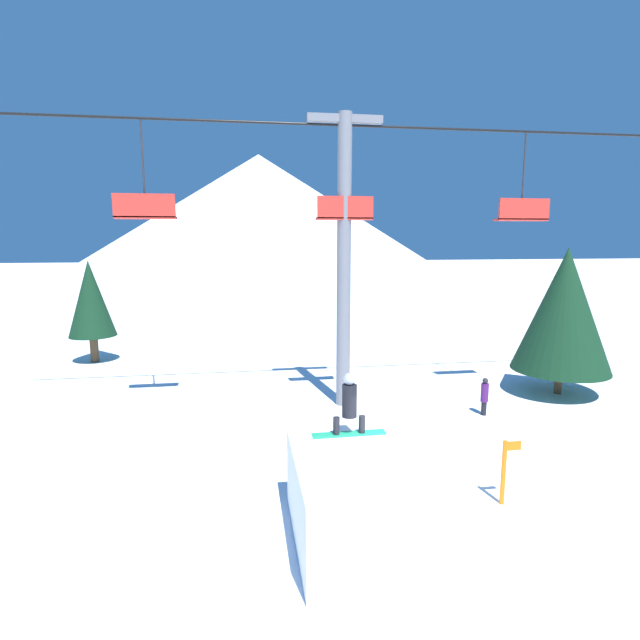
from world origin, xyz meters
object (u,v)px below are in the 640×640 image
(snowboarder, at_px, (349,405))
(distant_skier, at_px, (485,395))
(trail_marker, at_px, (504,470))
(snow_ramp, at_px, (358,499))
(pine_tree_near, at_px, (564,310))

(snowboarder, bearing_deg, distant_skier, 41.46)
(snowboarder, xyz_separation_m, trail_marker, (3.31, -0.29, -1.53))
(trail_marker, bearing_deg, snowboarder, 174.92)
(distant_skier, bearing_deg, snowboarder, -138.54)
(snowboarder, relative_size, trail_marker, 1.07)
(snow_ramp, bearing_deg, distant_skier, 46.92)
(snow_ramp, relative_size, snowboarder, 2.11)
(snowboarder, bearing_deg, pine_tree_near, 35.29)
(snow_ramp, bearing_deg, snowboarder, 87.26)
(trail_marker, xyz_separation_m, distant_skier, (2.16, 5.13, -0.10))
(trail_marker, height_order, distant_skier, trail_marker)
(pine_tree_near, xyz_separation_m, trail_marker, (-5.89, -6.81, -2.33))
(snowboarder, relative_size, pine_tree_near, 0.29)
(trail_marker, bearing_deg, pine_tree_near, 49.12)
(snowboarder, bearing_deg, snow_ramp, -92.74)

